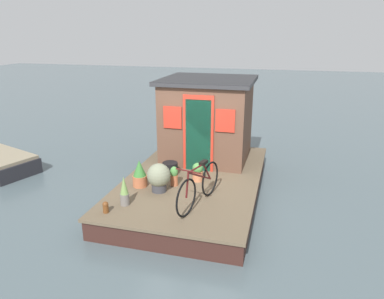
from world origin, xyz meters
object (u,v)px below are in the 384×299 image
object	(u,v)px
houseboat_cabin	(208,118)
potted_plant_succulent	(174,176)
potted_plant_basil	(140,174)
potted_plant_lavender	(124,191)
charcoal_grill	(170,167)
bicycle	(199,186)
potted_plant_mint	(198,172)
mooring_bollard	(106,207)
potted_plant_ivy	(159,177)

from	to	relation	value
houseboat_cabin	potted_plant_succulent	distance (m)	2.16
houseboat_cabin	potted_plant_basil	size ratio (longest dim) A/B	3.87
potted_plant_lavender	potted_plant_basil	size ratio (longest dim) A/B	0.99
houseboat_cabin	charcoal_grill	size ratio (longest dim) A/B	6.41
bicycle	charcoal_grill	world-z (taller)	bicycle
potted_plant_lavender	charcoal_grill	world-z (taller)	potted_plant_lavender
houseboat_cabin	potted_plant_lavender	xyz separation A→B (m)	(-3.08, 0.92, -0.76)
bicycle	potted_plant_mint	world-z (taller)	bicycle
mooring_bollard	potted_plant_mint	bearing A→B (deg)	-34.40
potted_plant_succulent	charcoal_grill	world-z (taller)	potted_plant_succulent
potted_plant_lavender	bicycle	bearing A→B (deg)	-74.76
bicycle	mooring_bollard	distance (m)	1.76
potted_plant_succulent	potted_plant_mint	distance (m)	0.57
potted_plant_ivy	charcoal_grill	size ratio (longest dim) A/B	1.70
houseboat_cabin	potted_plant_basil	bearing A→B (deg)	156.06
potted_plant_ivy	mooring_bollard	size ratio (longest dim) A/B	2.73
potted_plant_succulent	potted_plant_ivy	world-z (taller)	potted_plant_ivy
potted_plant_lavender	charcoal_grill	xyz separation A→B (m)	(1.66, -0.36, -0.08)
potted_plant_ivy	houseboat_cabin	bearing A→B (deg)	-11.99
houseboat_cabin	potted_plant_basil	distance (m)	2.53
bicycle	potted_plant_ivy	bearing A→B (deg)	68.48
houseboat_cabin	potted_plant_mint	xyz separation A→B (m)	(-1.61, -0.14, -0.83)
bicycle	potted_plant_lavender	xyz separation A→B (m)	(-0.37, 1.36, -0.11)
potted_plant_lavender	potted_plant_succulent	bearing A→B (deg)	-30.16
potted_plant_succulent	potted_plant_lavender	xyz separation A→B (m)	(-1.09, 0.64, 0.06)
potted_plant_succulent	mooring_bollard	bearing A→B (deg)	150.28
potted_plant_ivy	potted_plant_basil	distance (m)	0.50
potted_plant_basil	charcoal_grill	distance (m)	0.89
charcoal_grill	potted_plant_basil	bearing A→B (deg)	151.69
houseboat_cabin	charcoal_grill	distance (m)	1.75
potted_plant_lavender	charcoal_grill	bearing A→B (deg)	-12.25
houseboat_cabin	potted_plant_lavender	distance (m)	3.30
potted_plant_mint	potted_plant_ivy	bearing A→B (deg)	138.71
potted_plant_mint	potted_plant_basil	world-z (taller)	potted_plant_basil
bicycle	potted_plant_succulent	world-z (taller)	bicycle
potted_plant_mint	potted_plant_succulent	bearing A→B (deg)	131.50
potted_plant_ivy	potted_plant_lavender	world-z (taller)	potted_plant_ivy
houseboat_cabin	bicycle	distance (m)	2.82
houseboat_cabin	potted_plant_ivy	distance (m)	2.49
potted_plant_basil	charcoal_grill	bearing A→B (deg)	-28.31
potted_plant_succulent	potted_plant_mint	world-z (taller)	potted_plant_succulent
bicycle	potted_plant_basil	world-z (taller)	bicycle
bicycle	potted_plant_ivy	size ratio (longest dim) A/B	2.74
bicycle	mooring_bollard	world-z (taller)	bicycle
charcoal_grill	potted_plant_mint	bearing A→B (deg)	-104.80
potted_plant_succulent	houseboat_cabin	bearing A→B (deg)	-8.08
potted_plant_basil	potted_plant_lavender	bearing A→B (deg)	-176.08
potted_plant_succulent	potted_plant_basil	world-z (taller)	potted_plant_basil
houseboat_cabin	potted_plant_lavender	bearing A→B (deg)	163.40
potted_plant_basil	bicycle	bearing A→B (deg)	-109.56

